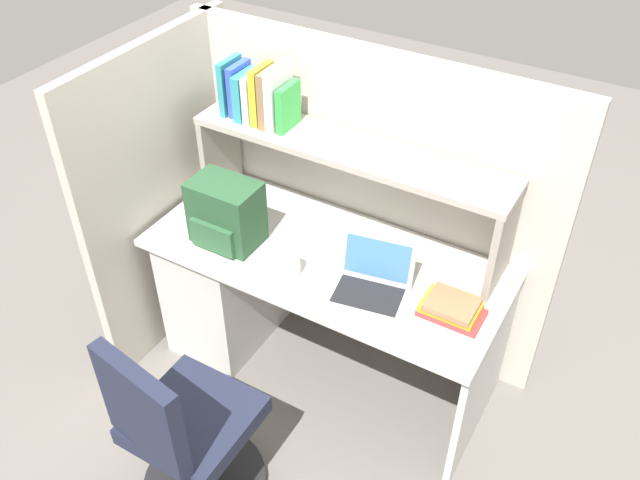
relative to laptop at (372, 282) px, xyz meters
The scene contains 12 objects.
ground_plane 0.83m from the laptop, 159.60° to the left, with size 8.00×8.00×0.00m, color slate.
desk 0.77m from the laptop, behind, with size 1.60×0.70×0.73m.
cubicle_partition_rear 0.56m from the laptop, 119.82° to the left, with size 1.84×0.05×1.55m, color #BCB5A8.
cubicle_partition_left 1.13m from the laptop, behind, with size 0.05×1.06×1.55m, color #BCB5A8.
overhead_hutch 0.51m from the laptop, 132.42° to the left, with size 1.44×0.28×0.45m.
reference_books_on_shelf 0.94m from the laptop, 157.28° to the left, with size 0.33×0.18×0.28m.
laptop is the anchor object (origin of this frame).
backpack 0.72m from the laptop, behind, with size 0.30×0.22×0.30m.
computer_mouse 0.41m from the laptop, 22.75° to the right, with size 0.06×0.10×0.03m, color silver.
paper_cup 0.35m from the laptop, 167.81° to the right, with size 0.08×0.08×0.11m, color white.
desk_book_stack 0.34m from the laptop, ahead, with size 0.25×0.16×0.07m.
office_chair 0.96m from the laptop, 116.93° to the right, with size 0.52×0.52×0.93m.
Camera 1 is at (1.12, -1.97, 2.66)m, focal length 38.07 mm.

